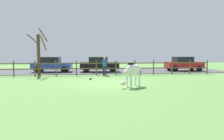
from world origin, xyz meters
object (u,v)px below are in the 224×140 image
Objects in this scene: bare_tree at (39,53)px; parked_car_red at (184,64)px; visitor_near_fence at (105,65)px; parked_car_blue at (52,64)px; crow_on_grass at (90,79)px; zebra at (133,71)px; parked_car_black at (99,64)px.

bare_tree is 1.02× the size of parked_car_red.
parked_car_blue is at bearing 142.85° from visitor_near_fence.
visitor_near_fence is (1.32, 3.56, 0.78)m from crow_on_grass.
crow_on_grass is (-2.39, 3.03, -0.80)m from zebra.
bare_tree reaches higher than parked_car_black.
parked_car_blue is 2.51× the size of visitor_near_fence.
bare_tree is 1.00× the size of parked_car_blue.
visitor_near_fence reaches higher than parked_car_blue.
crow_on_grass is at bearing -98.57° from parked_car_black.
bare_tree is 6.42m from crow_on_grass.
bare_tree is 6.28m from parked_car_black.
crow_on_grass is 12.73m from parked_car_red.
visitor_near_fence is (5.17, -3.92, 0.06)m from parked_car_blue.
parked_car_blue is at bearing 117.24° from crow_on_grass.
zebra is (6.82, -7.27, -1.08)m from bare_tree.
crow_on_grass is 3.87m from visitor_near_fence.
crow_on_grass is 0.05× the size of parked_car_red.
bare_tree reaches higher than parked_car_blue.
zebra is at bearing -59.30° from parked_car_blue.
bare_tree is 3.48m from parked_car_blue.
visitor_near_fence is (-9.13, -3.66, 0.06)m from parked_car_red.
bare_tree is 5.90m from visitor_near_fence.
bare_tree is at bearing -168.70° from parked_car_red.
parked_car_red is (14.30, -0.25, 0.00)m from parked_car_blue.
visitor_near_fence is at bearing -158.15° from parked_car_red.
parked_car_blue is (-6.24, 10.50, -0.08)m from zebra.
zebra is 0.38× the size of parked_car_blue.
crow_on_grass is 0.13× the size of visitor_near_fence.
crow_on_grass is at bearing -43.74° from bare_tree.
zebra is 10.17m from parked_car_black.
zebra is 0.39× the size of parked_car_black.
visitor_near_fence is (5.76, -0.69, -1.10)m from bare_tree.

